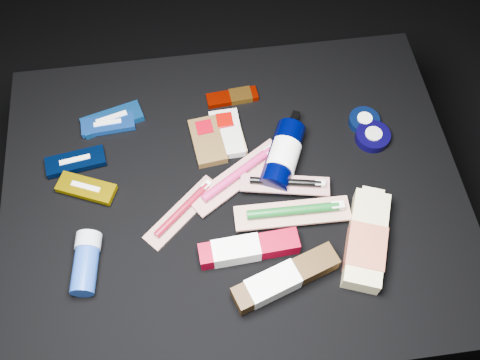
{
  "coord_description": "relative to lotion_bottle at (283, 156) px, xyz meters",
  "views": [
    {
      "loc": [
        -0.06,
        -0.53,
        1.4
      ],
      "look_at": [
        0.01,
        0.01,
        0.42
      ],
      "focal_mm": 40.0,
      "sensor_mm": 36.0,
      "label": 1
    }
  ],
  "objects": [
    {
      "name": "toothbrush_pack_0",
      "position": [
        -0.22,
        -0.09,
        -0.02
      ],
      "size": [
        0.17,
        0.16,
        0.02
      ],
      "rotation": [
        0.0,
        0.0,
        0.73
      ],
      "color": "#ACA7A1",
      "rests_on": "cloth_table"
    },
    {
      "name": "luna_bar_1",
      "position": [
        -0.37,
        0.15,
        -0.02
      ],
      "size": [
        0.12,
        0.05,
        0.02
      ],
      "rotation": [
        0.0,
        0.0,
        0.07
      ],
      "color": "#154BB7",
      "rests_on": "cloth_table"
    },
    {
      "name": "toothpaste_carton_green",
      "position": [
        -0.05,
        -0.27,
        -0.01
      ],
      "size": [
        0.22,
        0.11,
        0.04
      ],
      "rotation": [
        0.0,
        0.0,
        0.32
      ],
      "color": "#321F0C",
      "rests_on": "cloth_table"
    },
    {
      "name": "deodorant_stick",
      "position": [
        -0.42,
        -0.18,
        -0.01
      ],
      "size": [
        0.06,
        0.13,
        0.05
      ],
      "rotation": [
        0.0,
        0.0,
        -0.12
      ],
      "color": "navy",
      "rests_on": "cloth_table"
    },
    {
      "name": "clif_bar_1",
      "position": [
        -0.11,
        0.09,
        -0.02
      ],
      "size": [
        0.07,
        0.12,
        0.02
      ],
      "rotation": [
        0.0,
        0.0,
        0.04
      ],
      "color": "beige",
      "rests_on": "cloth_table"
    },
    {
      "name": "toothpaste_carton_red",
      "position": [
        -0.11,
        -0.2,
        -0.01
      ],
      "size": [
        0.2,
        0.05,
        0.04
      ],
      "rotation": [
        0.0,
        0.0,
        0.05
      ],
      "color": "maroon",
      "rests_on": "cloth_table"
    },
    {
      "name": "cloth_table",
      "position": [
        -0.11,
        -0.05,
        -0.23
      ],
      "size": [
        0.98,
        0.78,
        0.4
      ],
      "primitive_type": "cube",
      "color": "black",
      "rests_on": "ground"
    },
    {
      "name": "bodywash_bottle",
      "position": [
        0.13,
        -0.21,
        -0.01
      ],
      "size": [
        0.14,
        0.22,
        0.04
      ],
      "rotation": [
        0.0,
        0.0,
        -0.36
      ],
      "color": "beige",
      "rests_on": "cloth_table"
    },
    {
      "name": "toothbrush_pack_3",
      "position": [
        -0.0,
        -0.07,
        -0.0
      ],
      "size": [
        0.19,
        0.08,
        0.02
      ],
      "rotation": [
        0.0,
        0.0,
        -0.2
      ],
      "color": "beige",
      "rests_on": "cloth_table"
    },
    {
      "name": "power_bar",
      "position": [
        -0.08,
        0.19,
        -0.03
      ],
      "size": [
        0.12,
        0.05,
        0.01
      ],
      "rotation": [
        0.0,
        0.0,
        0.08
      ],
      "color": "#850D00",
      "rests_on": "cloth_table"
    },
    {
      "name": "toothbrush_pack_2",
      "position": [
        0.0,
        -0.13,
        -0.01
      ],
      "size": [
        0.24,
        0.06,
        0.03
      ],
      "rotation": [
        0.0,
        0.0,
        -0.02
      ],
      "color": "silver",
      "rests_on": "cloth_table"
    },
    {
      "name": "clif_bar_0",
      "position": [
        -0.16,
        0.08,
        -0.02
      ],
      "size": [
        0.08,
        0.13,
        0.02
      ],
      "rotation": [
        0.0,
        0.0,
        0.12
      ],
      "color": "#4F3719",
      "rests_on": "cloth_table"
    },
    {
      "name": "cream_tin_upper",
      "position": [
        0.2,
        0.08,
        -0.02
      ],
      "size": [
        0.07,
        0.07,
        0.02
      ],
      "rotation": [
        0.0,
        0.0,
        0.12
      ],
      "color": "black",
      "rests_on": "cloth_table"
    },
    {
      "name": "luna_bar_0",
      "position": [
        -0.37,
        0.16,
        -0.02
      ],
      "size": [
        0.15,
        0.09,
        0.02
      ],
      "rotation": [
        0.0,
        0.0,
        0.27
      ],
      "color": "#0E4793",
      "rests_on": "cloth_table"
    },
    {
      "name": "ground",
      "position": [
        -0.11,
        -0.05,
        -0.43
      ],
      "size": [
        3.0,
        3.0,
        0.0
      ],
      "primitive_type": "plane",
      "color": "black",
      "rests_on": "ground"
    },
    {
      "name": "lotion_bottle",
      "position": [
        0.0,
        0.0,
        0.0
      ],
      "size": [
        0.12,
        0.2,
        0.07
      ],
      "rotation": [
        0.0,
        0.0,
        -0.44
      ],
      "color": "black",
      "rests_on": "cloth_table"
    },
    {
      "name": "toothbrush_pack_1",
      "position": [
        -0.1,
        -0.03,
        -0.02
      ],
      "size": [
        0.23,
        0.17,
        0.03
      ],
      "rotation": [
        0.0,
        0.0,
        0.57
      ],
      "color": "beige",
      "rests_on": "cloth_table"
    },
    {
      "name": "cream_tin_lower",
      "position": [
        0.21,
        0.04,
        -0.02
      ],
      "size": [
        0.08,
        0.08,
        0.02
      ],
      "rotation": [
        0.0,
        0.0,
        -0.36
      ],
      "color": "black",
      "rests_on": "cloth_table"
    },
    {
      "name": "luna_bar_2",
      "position": [
        -0.44,
        0.06,
        -0.02
      ],
      "size": [
        0.13,
        0.07,
        0.02
      ],
      "rotation": [
        0.0,
        0.0,
        0.14
      ],
      "color": "black",
      "rests_on": "cloth_table"
    },
    {
      "name": "luna_bar_3",
      "position": [
        -0.42,
        -0.01,
        -0.02
      ],
      "size": [
        0.13,
        0.09,
        0.02
      ],
      "rotation": [
        0.0,
        0.0,
        -0.41
      ],
      "color": "#AC8C00",
      "rests_on": "cloth_table"
    },
    {
      "name": "clif_bar_2",
      "position": [
        -0.11,
        0.09,
        -0.02
      ],
      "size": [
        0.07,
        0.12,
        0.02
      ],
      "rotation": [
        0.0,
        0.0,
        0.1
      ],
      "color": "#A28459",
      "rests_on": "cloth_table"
    }
  ]
}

